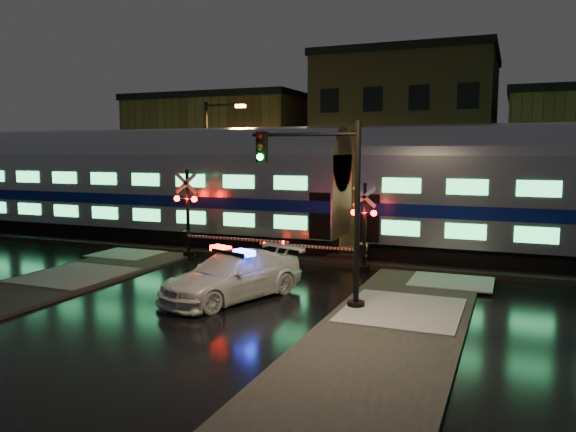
% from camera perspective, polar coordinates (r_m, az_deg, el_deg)
% --- Properties ---
extents(ground, '(120.00, 120.00, 0.00)m').
position_cam_1_polar(ground, '(22.73, -3.41, -6.15)').
color(ground, black).
rests_on(ground, ground).
extents(ballast, '(90.00, 4.20, 0.24)m').
position_cam_1_polar(ballast, '(27.21, 1.13, -3.74)').
color(ballast, black).
rests_on(ballast, ground).
extents(sidewalk_left, '(4.00, 20.00, 0.12)m').
position_cam_1_polar(sidewalk_left, '(21.88, -26.31, -7.19)').
color(sidewalk_left, '#2D2D2D').
rests_on(sidewalk_left, ground).
extents(sidewalk_right, '(4.00, 20.00, 0.12)m').
position_cam_1_polar(sidewalk_right, '(15.17, 9.41, -12.60)').
color(sidewalk_right, '#2D2D2D').
rests_on(sidewalk_right, ground).
extents(building_left, '(14.00, 10.00, 9.00)m').
position_cam_1_polar(building_left, '(47.68, -6.19, 5.99)').
color(building_left, brown).
rests_on(building_left, ground).
extents(building_mid, '(12.00, 11.00, 11.50)m').
position_cam_1_polar(building_mid, '(43.17, 12.11, 7.47)').
color(building_mid, brown).
rests_on(building_mid, ground).
extents(train, '(51.00, 3.12, 5.92)m').
position_cam_1_polar(train, '(25.98, 6.64, 2.98)').
color(train, black).
rests_on(train, ballast).
extents(police_car, '(4.01, 5.91, 1.76)m').
position_cam_1_polar(police_car, '(19.32, -5.67, -6.04)').
color(police_car, white).
rests_on(police_car, ground).
extents(crossing_signal_right, '(5.26, 0.63, 3.72)m').
position_cam_1_polar(crossing_signal_right, '(23.36, 6.83, -2.01)').
color(crossing_signal_right, black).
rests_on(crossing_signal_right, ground).
extents(crossing_signal_left, '(5.88, 0.66, 4.16)m').
position_cam_1_polar(crossing_signal_left, '(26.44, -9.57, -0.63)').
color(crossing_signal_left, black).
rests_on(crossing_signal_left, ground).
extents(traffic_light, '(3.85, 0.70, 5.95)m').
position_cam_1_polar(traffic_light, '(17.76, 4.11, 0.58)').
color(traffic_light, black).
rests_on(traffic_light, ground).
extents(streetlight, '(2.62, 0.27, 7.85)m').
position_cam_1_polar(streetlight, '(33.45, -7.85, 5.73)').
color(streetlight, black).
rests_on(streetlight, ground).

